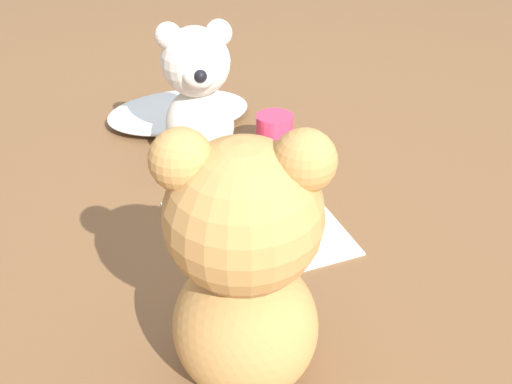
# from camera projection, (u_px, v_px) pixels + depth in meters

# --- Properties ---
(ground_plane) EXTENTS (4.00, 4.00, 0.00)m
(ground_plane) POSITION_uv_depth(u_px,v_px,m) (256.00, 228.00, 0.64)
(ground_plane) COLOR brown
(knitted_placemat) EXTENTS (0.21, 0.19, 0.01)m
(knitted_placemat) POSITION_uv_depth(u_px,v_px,m) (256.00, 226.00, 0.64)
(knitted_placemat) COLOR silver
(knitted_placemat) RESTS_ON ground_plane
(tulle_cloth) EXTENTS (0.26, 0.18, 0.03)m
(tulle_cloth) POSITION_uv_depth(u_px,v_px,m) (179.00, 111.00, 0.90)
(tulle_cloth) COLOR white
(tulle_cloth) RESTS_ON ground_plane
(teddy_bear_cream) EXTENTS (0.12, 0.12, 0.21)m
(teddy_bear_cream) POSITION_uv_depth(u_px,v_px,m) (198.00, 97.00, 0.73)
(teddy_bear_cream) COLOR silver
(teddy_bear_cream) RESTS_ON ground_plane
(teddy_bear_tan) EXTENTS (0.15, 0.15, 0.25)m
(teddy_bear_tan) POSITION_uv_depth(u_px,v_px,m) (245.00, 275.00, 0.39)
(teddy_bear_tan) COLOR #B78447
(teddy_bear_tan) RESTS_ON ground_plane
(cupcake_near_cream_bear) EXTENTS (0.05, 0.05, 0.06)m
(cupcake_near_cream_bear) POSITION_uv_depth(u_px,v_px,m) (244.00, 185.00, 0.67)
(cupcake_near_cream_bear) COLOR #993333
(cupcake_near_cream_bear) RESTS_ON knitted_placemat
(saucer_plate) EXTENTS (0.08, 0.08, 0.01)m
(saucer_plate) POSITION_uv_depth(u_px,v_px,m) (300.00, 226.00, 0.63)
(saucer_plate) COLOR silver
(saucer_plate) RESTS_ON knitted_placemat
(cupcake_near_tan_bear) EXTENTS (0.05, 0.05, 0.07)m
(cupcake_near_tan_bear) POSITION_uv_depth(u_px,v_px,m) (301.00, 207.00, 0.61)
(cupcake_near_tan_bear) COLOR #993333
(cupcake_near_tan_bear) RESTS_ON saucer_plate
(juice_glass) EXTENTS (0.06, 0.06, 0.06)m
(juice_glass) POSITION_uv_depth(u_px,v_px,m) (274.00, 133.00, 0.80)
(juice_glass) COLOR #DB3356
(juice_glass) RESTS_ON ground_plane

